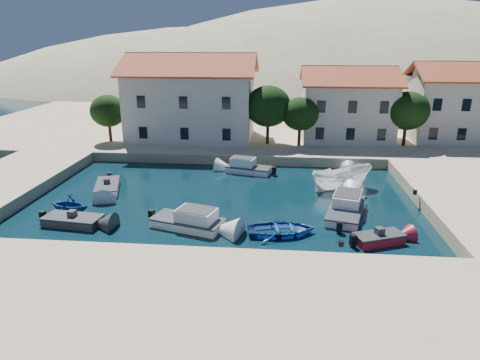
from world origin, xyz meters
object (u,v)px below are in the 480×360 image
Objects in this scene: rowboat_south at (281,234)px; cabin_cruiser_east at (346,209)px; building_left at (192,96)px; building_right at (452,101)px; boat_east at (341,189)px; cabin_cruiser_south at (188,221)px; building_mid at (347,103)px.

cabin_cruiser_east is at bearing -61.15° from rowboat_south.
building_left is 3.27× the size of rowboat_south.
building_right is at bearing 3.81° from building_left.
rowboat_south is 0.80× the size of boat_east.
cabin_cruiser_south and cabin_cruiser_east have the same top height.
building_left is 24.32m from cabin_cruiser_south.
building_mid is 21.81m from cabin_cruiser_east.
building_mid is at bearing -32.58° from boat_east.
building_mid is 28.32m from cabin_cruiser_south.
building_mid is at bearing 7.42° from cabin_cruiser_east.
cabin_cruiser_east is 5.70m from boat_east.
boat_east reaches higher than rowboat_south.
building_mid is 26.38m from rowboat_south.
building_left is 2.45× the size of cabin_cruiser_east.
building_left is 25.84m from cabin_cruiser_east.
boat_east is (-2.32, -15.45, -5.22)m from building_mid.
building_left is 2.76× the size of cabin_cruiser_south.
cabin_cruiser_south is 6.40m from rowboat_south.
building_left is 30.07m from building_right.
rowboat_south is 5.94m from cabin_cruiser_east.
cabin_cruiser_south reaches higher than boat_east.
boat_east is (15.68, -14.45, -5.94)m from building_left.
building_right is 22.48m from boat_east.
building_mid is at bearing 3.18° from building_left.
building_left is 2.61× the size of boat_east.
cabin_cruiser_east is (-14.72, -22.11, -5.00)m from building_right.
boat_east is at bearing -37.93° from rowboat_south.
building_right is at bearing 4.76° from building_mid.
building_left reaches higher than building_mid.
boat_east is (0.41, 5.67, -0.48)m from cabin_cruiser_east.
building_left is 1.40× the size of building_mid.
cabin_cruiser_east is at bearing -52.78° from building_left.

